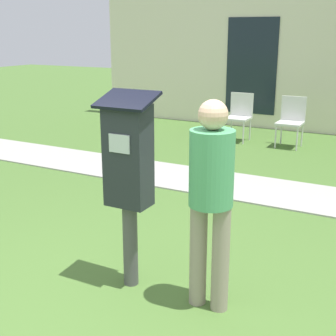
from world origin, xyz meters
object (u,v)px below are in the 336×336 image
at_px(parking_meter, 128,166).
at_px(outdoor_chair_left, 239,113).
at_px(person_standing, 211,191).
at_px(outdoor_chair_middle, 291,118).

height_order(parking_meter, outdoor_chair_left, parking_meter).
distance_m(person_standing, outdoor_chair_middle, 5.51).
bearing_deg(parking_meter, outdoor_chair_middle, 90.47).
height_order(outdoor_chair_left, outdoor_chair_middle, same).
relative_size(parking_meter, outdoor_chair_left, 1.77).
bearing_deg(person_standing, outdoor_chair_left, 95.15).
relative_size(person_standing, outdoor_chair_middle, 1.76).
bearing_deg(outdoor_chair_left, person_standing, -85.64).
xyz_separation_m(parking_meter, outdoor_chair_left, (-1.04, 5.48, -0.49)).
height_order(person_standing, outdoor_chair_left, person_standing).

